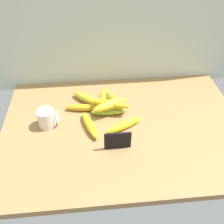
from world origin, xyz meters
TOP-DOWN VIEW (x-y plane):
  - counter_top at (0.00, 0.00)cm, footprint 110.00×76.00cm
  - back_wall at (0.00, 39.00)cm, footprint 130.00×2.00cm
  - chalkboard_sign at (-4.40, -12.64)cm, footprint 11.00×1.80cm
  - coffee_mug at (-34.24, 3.92)cm, footprint 9.21×7.71cm
  - banana_0 at (-2.87, 16.34)cm, footprint 11.67×16.87cm
  - banana_1 at (-15.41, 0.04)cm, footprint 9.06×18.15cm
  - banana_2 at (-6.45, 12.79)cm, footprint 12.69×14.22cm
  - banana_3 at (-16.38, 19.29)cm, footprint 15.51×14.29cm
  - banana_4 at (-7.93, 19.45)cm, footprint 8.35×19.43cm
  - banana_5 at (-18.43, 12.74)cm, footprint 17.04×5.43cm
  - banana_6 at (-6.14, 8.70)cm, footprint 16.93×3.92cm
  - banana_7 at (0.17, -1.39)cm, footprint 17.43×11.03cm
  - banana_8 at (-5.28, 8.76)cm, footprint 18.13×11.08cm
  - banana_9 at (-5.35, 9.40)cm, footprint 18.40×9.41cm

SIDE VIEW (x-z plane):
  - counter_top at x=0.00cm, z-range 0.00..3.00cm
  - banana_4 at x=-7.93cm, z-range 3.00..6.26cm
  - banana_2 at x=-6.45cm, z-range 3.00..6.42cm
  - banana_5 at x=-18.43cm, z-range 3.00..6.43cm
  - banana_7 at x=0.17cm, z-range 3.00..6.59cm
  - banana_6 at x=-6.14cm, z-range 3.00..6.65cm
  - banana_1 at x=-15.41cm, z-range 3.00..6.76cm
  - banana_3 at x=-16.38cm, z-range 3.00..7.17cm
  - banana_0 at x=-2.87cm, z-range 3.00..7.36cm
  - chalkboard_sign at x=-4.40cm, z-range 2.66..11.06cm
  - coffee_mug at x=-34.24cm, z-range 3.00..11.40cm
  - banana_9 at x=-5.35cm, z-range 6.65..10.63cm
  - banana_8 at x=-5.28cm, z-range 6.65..10.90cm
  - back_wall at x=0.00cm, z-range 0.00..70.00cm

